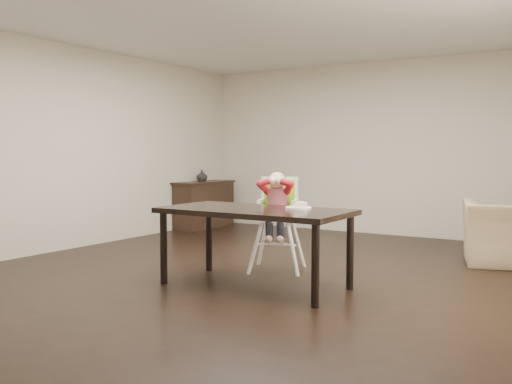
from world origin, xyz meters
TOP-DOWN VIEW (x-y plane):
  - ground at (0.00, 0.00)m, footprint 7.00×7.00m
  - room_walls at (0.00, 0.00)m, footprint 6.02×7.02m
  - dining_table at (0.22, -0.52)m, footprint 1.80×0.90m
  - high_chair at (0.02, 0.27)m, footprint 0.57×0.57m
  - plate at (0.61, -0.36)m, footprint 0.27×0.27m
  - sideboard at (-2.78, 2.66)m, footprint 0.44×1.26m
  - vase at (-2.78, 2.60)m, footprint 0.20×0.20m

SIDE VIEW (x-z plane):
  - ground at x=0.00m, z-range 0.00..0.00m
  - sideboard at x=-2.78m, z-range 0.00..0.79m
  - dining_table at x=0.22m, z-range 0.30..1.05m
  - high_chair at x=0.02m, z-range 0.22..1.29m
  - plate at x=0.61m, z-range 0.74..0.81m
  - vase at x=-2.78m, z-range 0.79..0.98m
  - room_walls at x=0.00m, z-range 0.50..3.21m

